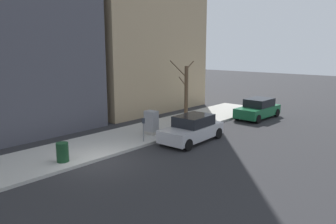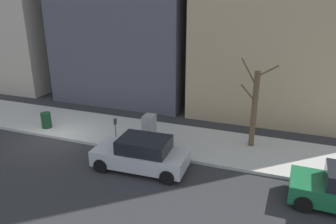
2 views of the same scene
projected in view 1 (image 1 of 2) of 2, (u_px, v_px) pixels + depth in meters
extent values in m
plane|color=#2B2B2D|center=(97.00, 162.00, 15.57)|extent=(120.00, 120.00, 0.00)
cube|color=#B2AFA8|center=(73.00, 152.00, 16.85)|extent=(4.00, 36.00, 0.15)
cube|color=#196038|center=(258.00, 111.00, 25.11)|extent=(1.92, 4.25, 0.70)
cube|color=black|center=(259.00, 102.00, 25.13)|extent=(1.66, 2.24, 0.60)
cylinder|color=black|center=(258.00, 119.00, 23.48)|extent=(0.24, 0.65, 0.64)
cylinder|color=black|center=(237.00, 116.00, 24.61)|extent=(0.24, 0.65, 0.64)
cylinder|color=black|center=(277.00, 113.00, 25.71)|extent=(0.24, 0.65, 0.64)
cylinder|color=black|center=(257.00, 110.00, 26.84)|extent=(0.24, 0.65, 0.64)
cube|color=#B7B7BC|center=(192.00, 132.00, 18.88)|extent=(1.96, 4.26, 0.70)
cube|color=black|center=(194.00, 120.00, 18.91)|extent=(1.68, 2.26, 0.60)
cylinder|color=black|center=(188.00, 145.00, 17.22)|extent=(0.24, 0.65, 0.64)
cylinder|color=black|center=(163.00, 139.00, 18.27)|extent=(0.24, 0.65, 0.64)
cylinder|color=black|center=(218.00, 133.00, 19.59)|extent=(0.24, 0.65, 0.64)
cylinder|color=black|center=(195.00, 129.00, 20.64)|extent=(0.24, 0.65, 0.64)
cylinder|color=slate|center=(143.00, 132.00, 18.35)|extent=(0.07, 0.07, 1.05)
cube|color=#2D333D|center=(143.00, 121.00, 18.22)|extent=(0.14, 0.10, 0.30)
cube|color=#A8A399|center=(151.00, 132.00, 20.10)|extent=(0.83, 0.61, 0.18)
cube|color=#939399|center=(151.00, 121.00, 19.96)|extent=(0.75, 0.55, 1.25)
cylinder|color=brown|center=(186.00, 92.00, 24.35)|extent=(0.28, 0.28, 3.88)
cylinder|color=brown|center=(178.00, 69.00, 23.98)|extent=(0.86, 0.98, 1.29)
cylinder|color=brown|center=(183.00, 82.00, 23.96)|extent=(0.17, 0.79, 0.82)
cylinder|color=brown|center=(190.00, 65.00, 24.33)|extent=(0.13, 0.96, 0.65)
cylinder|color=#14381E|center=(63.00, 152.00, 15.11)|extent=(0.56, 0.56, 0.90)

